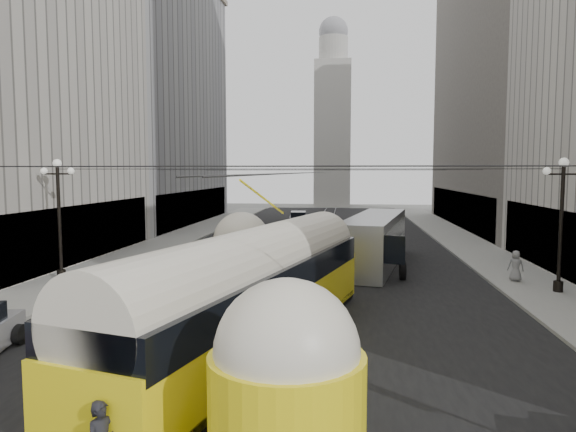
% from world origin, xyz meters
% --- Properties ---
extents(road, '(20.00, 85.00, 0.02)m').
position_xyz_m(road, '(0.00, 32.50, 0.00)').
color(road, black).
rests_on(road, ground).
extents(sidewalk_left, '(4.00, 72.00, 0.15)m').
position_xyz_m(sidewalk_left, '(-12.00, 36.00, 0.07)').
color(sidewalk_left, gray).
rests_on(sidewalk_left, ground).
extents(sidewalk_right, '(4.00, 72.00, 0.15)m').
position_xyz_m(sidewalk_right, '(12.00, 36.00, 0.07)').
color(sidewalk_right, gray).
rests_on(sidewalk_right, ground).
extents(rail_left, '(0.12, 85.00, 0.04)m').
position_xyz_m(rail_left, '(-0.75, 32.50, 0.00)').
color(rail_left, gray).
rests_on(rail_left, ground).
extents(rail_right, '(0.12, 85.00, 0.04)m').
position_xyz_m(rail_right, '(0.75, 32.50, 0.00)').
color(rail_right, gray).
rests_on(rail_right, ground).
extents(building_left_far, '(12.60, 28.60, 28.60)m').
position_xyz_m(building_left_far, '(-19.99, 48.00, 14.31)').
color(building_left_far, '#999999').
rests_on(building_left_far, ground).
extents(building_right_far, '(12.60, 32.60, 32.60)m').
position_xyz_m(building_right_far, '(20.00, 48.00, 16.31)').
color(building_right_far, '#514C47').
rests_on(building_right_far, ground).
extents(distant_tower, '(6.00, 6.00, 31.36)m').
position_xyz_m(distant_tower, '(0.00, 80.00, 14.97)').
color(distant_tower, '#B2AFA8').
rests_on(distant_tower, ground).
extents(lamppost_left_mid, '(1.86, 0.44, 6.37)m').
position_xyz_m(lamppost_left_mid, '(-12.60, 18.00, 3.74)').
color(lamppost_left_mid, black).
rests_on(lamppost_left_mid, sidewalk_left).
extents(lamppost_right_mid, '(1.86, 0.44, 6.37)m').
position_xyz_m(lamppost_right_mid, '(12.60, 18.00, 3.74)').
color(lamppost_right_mid, black).
rests_on(lamppost_right_mid, sidewalk_right).
extents(catenary, '(25.00, 72.00, 0.23)m').
position_xyz_m(catenary, '(0.12, 31.49, 5.88)').
color(catenary, black).
rests_on(catenary, ground).
extents(streetcar, '(6.85, 17.81, 4.02)m').
position_xyz_m(streetcar, '(-0.50, 9.01, 1.96)').
color(streetcar, yellow).
rests_on(streetcar, ground).
extents(city_bus, '(4.89, 12.71, 3.14)m').
position_xyz_m(city_bus, '(4.28, 24.67, 1.72)').
color(city_bus, '#97999C').
rests_on(city_bus, ground).
extents(sedan_white_far, '(3.82, 5.39, 1.57)m').
position_xyz_m(sedan_white_far, '(5.21, 43.01, 0.71)').
color(sedan_white_far, silver).
rests_on(sedan_white_far, ground).
extents(sedan_dark_far, '(2.21, 4.66, 1.43)m').
position_xyz_m(sedan_dark_far, '(-2.85, 49.04, 0.65)').
color(sedan_dark_far, black).
rests_on(sedan_dark_far, ground).
extents(pedestrian_crossing_b, '(0.82, 0.94, 1.66)m').
position_xyz_m(pedestrian_crossing_b, '(1.74, 2.50, 0.83)').
color(pedestrian_crossing_b, '#BCB7AF').
rests_on(pedestrian_crossing_b, ground).
extents(pedestrian_sidewalk_right, '(0.87, 0.63, 1.62)m').
position_xyz_m(pedestrian_sidewalk_right, '(11.33, 20.21, 0.96)').
color(pedestrian_sidewalk_right, gray).
rests_on(pedestrian_sidewalk_right, sidewalk_right).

